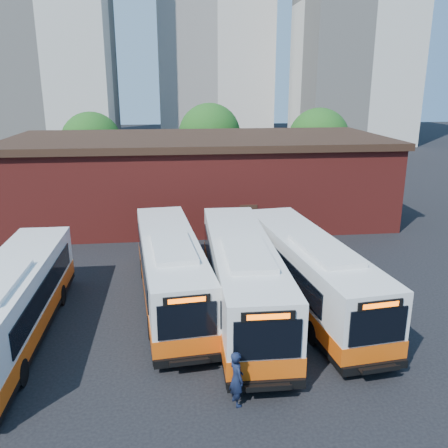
{
  "coord_description": "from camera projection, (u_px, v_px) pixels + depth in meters",
  "views": [
    {
      "loc": [
        -2.08,
        -16.78,
        10.32
      ],
      "look_at": [
        0.62,
        7.62,
        3.0
      ],
      "focal_mm": 38.0,
      "sensor_mm": 36.0,
      "label": 1
    }
  ],
  "objects": [
    {
      "name": "depot_building",
      "position": [
        199.0,
        177.0,
        37.27
      ],
      "size": [
        28.6,
        12.6,
        6.4
      ],
      "color": "maroon",
      "rests_on": "ground"
    },
    {
      "name": "bus_east",
      "position": [
        309.0,
        275.0,
        22.53
      ],
      "size": [
        4.08,
        12.92,
        3.47
      ],
      "rotation": [
        0.0,
        0.0,
        0.12
      ],
      "color": "silver",
      "rests_on": "ground"
    },
    {
      "name": "bus_midwest",
      "position": [
        171.0,
        272.0,
        22.93
      ],
      "size": [
        3.82,
        12.77,
        3.43
      ],
      "rotation": [
        0.0,
        0.0,
        0.1
      ],
      "color": "silver",
      "rests_on": "ground"
    },
    {
      "name": "bus_mideast",
      "position": [
        242.0,
        279.0,
        21.85
      ],
      "size": [
        2.93,
        13.31,
        3.61
      ],
      "rotation": [
        0.0,
        0.0,
        -0.01
      ],
      "color": "silver",
      "rests_on": "ground"
    },
    {
      "name": "bus_west",
      "position": [
        13.0,
        306.0,
        19.46
      ],
      "size": [
        2.61,
        12.26,
        3.33
      ],
      "rotation": [
        0.0,
        0.0,
        -0.0
      ],
      "color": "silver",
      "rests_on": "ground"
    },
    {
      "name": "transit_worker",
      "position": [
        236.0,
        378.0,
        15.62
      ],
      "size": [
        0.67,
        0.82,
        1.95
      ],
      "primitive_type": "imported",
      "rotation": [
        0.0,
        0.0,
        1.89
      ],
      "color": "black",
      "rests_on": "ground"
    },
    {
      "name": "ground",
      "position": [
        229.0,
        349.0,
        19.15
      ],
      "size": [
        220.0,
        220.0,
        0.0
      ],
      "primitive_type": "plane",
      "color": "black"
    },
    {
      "name": "tree_west",
      "position": [
        92.0,
        142.0,
        47.25
      ],
      "size": [
        6.0,
        6.0,
        7.65
      ],
      "color": "#382314",
      "rests_on": "ground"
    },
    {
      "name": "tree_mid",
      "position": [
        210.0,
        134.0,
        50.3
      ],
      "size": [
        6.56,
        6.56,
        8.36
      ],
      "color": "#382314",
      "rests_on": "ground"
    },
    {
      "name": "tree_east",
      "position": [
        319.0,
        139.0,
        48.67
      ],
      "size": [
        6.24,
        6.24,
        7.96
      ],
      "color": "#382314",
      "rests_on": "ground"
    }
  ]
}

